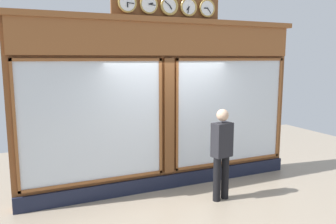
{
  "coord_description": "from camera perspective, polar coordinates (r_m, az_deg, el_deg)",
  "views": [
    {
      "loc": [
        2.67,
        5.97,
        2.57
      ],
      "look_at": [
        0.0,
        0.0,
        1.55
      ],
      "focal_mm": 36.43,
      "sensor_mm": 36.0,
      "label": 1
    }
  ],
  "objects": [
    {
      "name": "shop_facade",
      "position": [
        6.71,
        -0.43,
        1.39
      ],
      "size": [
        5.82,
        0.42,
        3.81
      ],
      "color": "brown",
      "rests_on": "ground_plane"
    },
    {
      "name": "pedestrian",
      "position": [
        6.27,
        8.98,
        -6.39
      ],
      "size": [
        0.39,
        0.28,
        1.69
      ],
      "color": "black",
      "rests_on": "ground_plane"
    }
  ]
}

